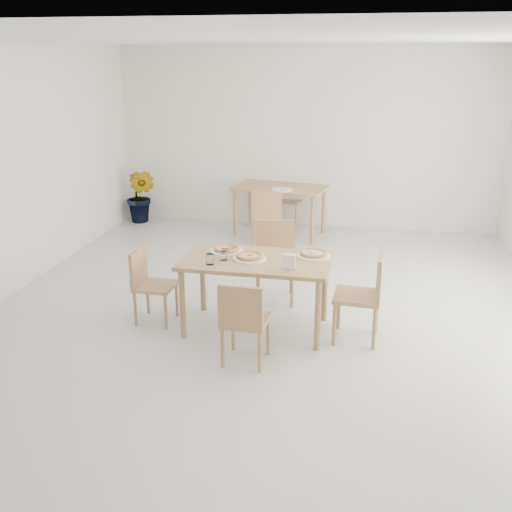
% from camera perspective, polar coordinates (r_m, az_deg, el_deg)
% --- Properties ---
extents(main_table, '(1.47, 0.85, 0.75)m').
position_cam_1_polar(main_table, '(5.90, 0.00, -1.07)').
color(main_table, tan).
rests_on(main_table, ground).
extents(chair_south, '(0.41, 0.41, 0.80)m').
position_cam_1_polar(chair_south, '(5.28, -1.20, -5.91)').
color(chair_south, tan).
rests_on(chair_south, ground).
extents(chair_north, '(0.51, 0.51, 0.89)m').
position_cam_1_polar(chair_north, '(6.73, 1.83, 0.13)').
color(chair_north, tan).
rests_on(chair_north, ground).
extents(chair_west, '(0.39, 0.39, 0.78)m').
position_cam_1_polar(chair_west, '(6.26, -10.21, -2.29)').
color(chair_west, tan).
rests_on(chair_west, ground).
extents(chair_east, '(0.46, 0.46, 0.89)m').
position_cam_1_polar(chair_east, '(5.81, 10.47, -3.27)').
color(chair_east, tan).
rests_on(chair_east, ground).
extents(plate_margherita, '(0.33, 0.33, 0.02)m').
position_cam_1_polar(plate_margherita, '(5.86, -0.61, -0.21)').
color(plate_margherita, white).
rests_on(plate_margherita, main_table).
extents(plate_mushroom, '(0.34, 0.34, 0.02)m').
position_cam_1_polar(plate_mushroom, '(5.97, 5.50, 0.05)').
color(plate_mushroom, white).
rests_on(plate_mushroom, main_table).
extents(plate_pepperoni, '(0.34, 0.34, 0.02)m').
position_cam_1_polar(plate_pepperoni, '(6.09, -2.82, 0.50)').
color(plate_pepperoni, white).
rests_on(plate_pepperoni, main_table).
extents(pizza_margherita, '(0.32, 0.32, 0.03)m').
position_cam_1_polar(pizza_margherita, '(5.85, -0.61, -0.00)').
color(pizza_margherita, tan).
rests_on(pizza_margherita, plate_margherita).
extents(pizza_mushroom, '(0.32, 0.32, 0.03)m').
position_cam_1_polar(pizza_mushroom, '(5.96, 5.51, 0.26)').
color(pizza_mushroom, tan).
rests_on(pizza_mushroom, plate_mushroom).
extents(pizza_pepperoni, '(0.28, 0.28, 0.03)m').
position_cam_1_polar(pizza_pepperoni, '(6.08, -2.82, 0.71)').
color(pizza_pepperoni, tan).
rests_on(pizza_pepperoni, plate_pepperoni).
extents(tumbler_a, '(0.07, 0.07, 0.09)m').
position_cam_1_polar(tumbler_a, '(5.83, -3.09, 0.04)').
color(tumbler_a, white).
rests_on(tumbler_a, main_table).
extents(tumbler_b, '(0.08, 0.08, 0.10)m').
position_cam_1_polar(tumbler_b, '(5.72, -4.40, -0.30)').
color(tumbler_b, white).
rests_on(tumbler_b, main_table).
extents(napkin_holder, '(0.13, 0.06, 0.14)m').
position_cam_1_polar(napkin_holder, '(5.58, 3.19, -0.58)').
color(napkin_holder, silver).
rests_on(napkin_holder, main_table).
extents(fork_a, '(0.03, 0.17, 0.01)m').
position_cam_1_polar(fork_a, '(5.58, 2.17, -1.30)').
color(fork_a, silver).
rests_on(fork_a, main_table).
extents(fork_b, '(0.07, 0.16, 0.01)m').
position_cam_1_polar(fork_b, '(5.84, 2.63, -0.35)').
color(fork_b, silver).
rests_on(fork_b, main_table).
extents(second_table, '(1.48, 1.00, 0.75)m').
position_cam_1_polar(second_table, '(9.16, 2.30, 6.05)').
color(second_table, tan).
rests_on(second_table, ground).
extents(chair_back_s, '(0.47, 0.47, 0.86)m').
position_cam_1_polar(chair_back_s, '(8.50, 1.07, 3.95)').
color(chair_back_s, tan).
rests_on(chair_back_s, ground).
extents(chair_back_n, '(0.49, 0.49, 0.79)m').
position_cam_1_polar(chair_back_n, '(9.84, 3.56, 5.73)').
color(chair_back_n, tan).
rests_on(chair_back_n, ground).
extents(plate_empty, '(0.30, 0.30, 0.02)m').
position_cam_1_polar(plate_empty, '(8.89, 2.45, 6.33)').
color(plate_empty, white).
rests_on(plate_empty, second_table).
extents(potted_plant, '(0.57, 0.50, 0.89)m').
position_cam_1_polar(potted_plant, '(10.05, -10.89, 5.63)').
color(potted_plant, '#21661E').
rests_on(potted_plant, ground).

